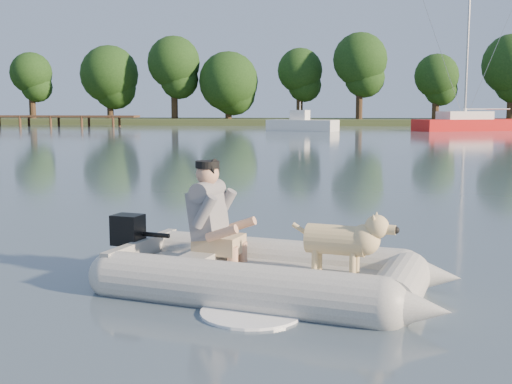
# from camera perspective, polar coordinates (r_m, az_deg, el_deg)

# --- Properties ---
(water) EXTENTS (160.00, 160.00, 0.00)m
(water) POSITION_cam_1_polar(r_m,az_deg,el_deg) (6.44, -2.03, -8.52)
(water) COLOR slate
(water) RESTS_ON ground
(shore_bank) EXTENTS (160.00, 12.00, 0.70)m
(shore_bank) POSITION_cam_1_polar(r_m,az_deg,el_deg) (68.14, 5.93, 6.20)
(shore_bank) COLOR #47512D
(shore_bank) RESTS_ON water
(dock) EXTENTS (18.00, 2.00, 1.04)m
(dock) POSITION_cam_1_polar(r_m,az_deg,el_deg) (64.07, -18.28, 6.02)
(dock) COLOR #4C331E
(dock) RESTS_ON water
(treeline) EXTENTS (84.66, 7.35, 9.27)m
(treeline) POSITION_cam_1_polar(r_m,az_deg,el_deg) (67.45, 10.95, 10.38)
(treeline) COLOR #332316
(treeline) RESTS_ON shore_bank
(dinghy) EXTENTS (5.35, 4.48, 1.34)m
(dinghy) POSITION_cam_1_polar(r_m,az_deg,el_deg) (6.18, 1.36, -3.75)
(dinghy) COLOR #9A9A95
(dinghy) RESTS_ON water
(man) EXTENTS (0.83, 0.76, 1.04)m
(man) POSITION_cam_1_polar(r_m,az_deg,el_deg) (6.45, -4.14, -1.66)
(man) COLOR slate
(man) RESTS_ON dinghy
(dog) EXTENTS (0.95, 0.54, 0.60)m
(dog) POSITION_cam_1_polar(r_m,az_deg,el_deg) (6.07, 7.10, -4.70)
(dog) COLOR tan
(dog) RESTS_ON dinghy
(outboard_motor) EXTENTS (0.46, 0.37, 0.76)m
(outboard_motor) POSITION_cam_1_polar(r_m,az_deg,el_deg) (6.94, -11.28, -4.93)
(outboard_motor) COLOR black
(outboard_motor) RESTS_ON dinghy
(motorboat) EXTENTS (5.86, 3.88, 2.31)m
(motorboat) POSITION_cam_1_polar(r_m,az_deg,el_deg) (49.30, 4.15, 6.66)
(motorboat) COLOR white
(motorboat) RESTS_ON water
(sailboat) EXTENTS (9.14, 5.94, 12.12)m
(sailboat) POSITION_cam_1_polar(r_m,az_deg,el_deg) (52.24, 18.45, 5.77)
(sailboat) COLOR red
(sailboat) RESTS_ON water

